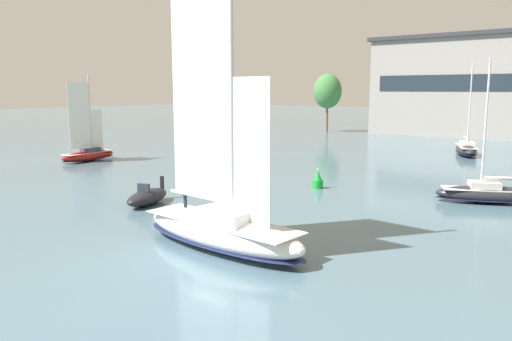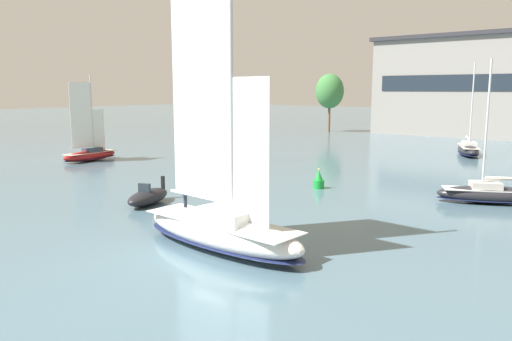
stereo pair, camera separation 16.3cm
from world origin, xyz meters
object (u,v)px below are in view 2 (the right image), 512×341
object	(u,v)px
sailboat_main	(221,227)
channel_buoy	(319,181)
sailboat_moored_near_marina	(90,154)
sailboat_moored_outer_mooring	(248,158)
motor_tender	(148,197)
sailboat_moored_far_slip	(490,194)
tree_shore_center	(330,91)
sailboat_moored_mid_channel	(468,149)

from	to	relation	value
sailboat_main	channel_buoy	distance (m)	17.76
sailboat_moored_near_marina	sailboat_moored_outer_mooring	bearing A→B (deg)	33.54
motor_tender	sailboat_main	bearing A→B (deg)	-20.40
sailboat_moored_outer_mooring	sailboat_moored_far_slip	bearing A→B (deg)	-9.40
sailboat_moored_near_marina	sailboat_moored_outer_mooring	world-z (taller)	sailboat_moored_near_marina
sailboat_main	sailboat_moored_far_slip	bearing A→B (deg)	67.70
sailboat_main	motor_tender	xyz separation A→B (m)	(-11.13, 4.14, -0.61)
sailboat_moored_near_marina	motor_tender	size ratio (longest dim) A/B	2.04
tree_shore_center	sailboat_main	size ratio (longest dim) A/B	0.75
sailboat_moored_mid_channel	tree_shore_center	bearing A→B (deg)	148.87
channel_buoy	sailboat_moored_mid_channel	bearing A→B (deg)	83.76
motor_tender	sailboat_moored_mid_channel	bearing A→B (deg)	77.23
sailboat_moored_far_slip	channel_buoy	xyz separation A→B (m)	(-12.90, -3.19, -0.04)
sailboat_moored_near_marina	sailboat_moored_outer_mooring	size ratio (longest dim) A/B	1.22
sailboat_moored_near_marina	motor_tender	world-z (taller)	sailboat_moored_near_marina
tree_shore_center	sailboat_moored_near_marina	bearing A→B (deg)	-91.16
sailboat_moored_far_slip	channel_buoy	bearing A→B (deg)	-166.13
tree_shore_center	channel_buoy	world-z (taller)	tree_shore_center
sailboat_moored_far_slip	channel_buoy	size ratio (longest dim) A/B	6.13
sailboat_main	sailboat_moored_outer_mooring	xyz separation A→B (m)	(-18.78, 24.84, -0.61)
sailboat_moored_far_slip	motor_tender	world-z (taller)	sailboat_moored_far_slip
motor_tender	channel_buoy	xyz separation A→B (m)	(6.58, 13.02, 0.11)
sailboat_moored_near_marina	motor_tender	bearing A→B (deg)	-23.80
sailboat_moored_outer_mooring	sailboat_main	bearing A→B (deg)	-52.90
sailboat_moored_near_marina	sailboat_main	bearing A→B (deg)	-22.72
sailboat_moored_outer_mooring	motor_tender	world-z (taller)	sailboat_moored_outer_mooring
channel_buoy	sailboat_moored_far_slip	bearing A→B (deg)	13.87
tree_shore_center	sailboat_moored_far_slip	size ratio (longest dim) A/B	1.08
sailboat_moored_far_slip	sailboat_moored_near_marina	bearing A→B (deg)	-172.14
sailboat_main	sailboat_moored_far_slip	world-z (taller)	sailboat_main
sailboat_moored_near_marina	channel_buoy	world-z (taller)	sailboat_moored_near_marina
sailboat_moored_mid_channel	sailboat_moored_outer_mooring	size ratio (longest dim) A/B	1.42
tree_shore_center	sailboat_moored_near_marina	xyz separation A→B (m)	(-1.08, -53.05, -7.13)
sailboat_moored_mid_channel	channel_buoy	size ratio (longest dim) A/B	6.79
sailboat_moored_mid_channel	motor_tender	world-z (taller)	sailboat_moored_mid_channel
tree_shore_center	sailboat_moored_mid_channel	size ratio (longest dim) A/B	0.97
motor_tender	sailboat_moored_outer_mooring	bearing A→B (deg)	110.29
sailboat_moored_near_marina	channel_buoy	xyz separation A→B (m)	(29.92, 2.73, -0.16)
tree_shore_center	sailboat_moored_outer_mooring	world-z (taller)	tree_shore_center
sailboat_moored_far_slip	motor_tender	xyz separation A→B (m)	(-19.48, -16.21, -0.15)
sailboat_moored_mid_channel	sailboat_moored_far_slip	xyz separation A→B (m)	(9.52, -27.69, -0.08)
sailboat_moored_near_marina	channel_buoy	size ratio (longest dim) A/B	5.83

